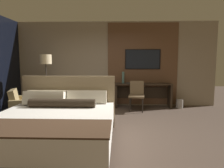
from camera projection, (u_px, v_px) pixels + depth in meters
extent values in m
plane|color=#4C3D33|center=(101.00, 131.00, 4.30)|extent=(16.00, 16.00, 0.00)
cube|color=gray|center=(107.00, 64.00, 6.73)|extent=(7.20, 0.06, 2.80)
cube|color=brown|center=(142.00, 64.00, 6.64)|extent=(2.31, 0.03, 2.70)
cube|color=#33281E|center=(54.00, 141.00, 3.46)|extent=(1.97, 2.10, 0.22)
cube|color=silver|center=(53.00, 125.00, 3.43)|extent=(2.03, 2.16, 0.36)
cube|color=#422D1E|center=(36.00, 128.00, 2.71)|extent=(2.05, 0.76, 0.02)
cube|color=#7F6B4C|center=(69.00, 102.00, 4.52)|extent=(2.07, 0.08, 1.17)
cube|color=beige|center=(48.00, 97.00, 4.38)|extent=(0.85, 0.23, 0.31)
cube|color=beige|center=(87.00, 97.00, 4.35)|extent=(0.85, 0.23, 0.31)
cube|color=beige|center=(44.00, 98.00, 4.17)|extent=(0.85, 0.25, 0.32)
cylinder|color=#2D2319|center=(62.00, 103.00, 3.96)|extent=(1.32, 0.17, 0.17)
cube|color=#2D2319|center=(143.00, 84.00, 6.46)|extent=(1.81, 0.47, 0.03)
cube|color=#2D2319|center=(116.00, 96.00, 6.53)|extent=(0.06, 0.42, 0.75)
cube|color=#2D2319|center=(170.00, 96.00, 6.47)|extent=(0.06, 0.42, 0.75)
cube|color=#2D2319|center=(142.00, 93.00, 6.70)|extent=(1.69, 0.02, 0.38)
cube|color=black|center=(143.00, 59.00, 6.59)|extent=(1.16, 0.04, 0.65)
cube|color=black|center=(143.00, 59.00, 6.57)|extent=(1.09, 0.01, 0.60)
cube|color=brown|center=(137.00, 96.00, 5.97)|extent=(0.51, 0.49, 0.05)
cube|color=brown|center=(137.00, 88.00, 6.13)|extent=(0.43, 0.16, 0.42)
cylinder|color=black|center=(130.00, 105.00, 5.86)|extent=(0.04, 0.04, 0.43)
cylinder|color=black|center=(142.00, 106.00, 5.80)|extent=(0.04, 0.04, 0.43)
cylinder|color=black|center=(131.00, 103.00, 6.20)|extent=(0.04, 0.04, 0.43)
cylinder|color=black|center=(143.00, 103.00, 6.14)|extent=(0.04, 0.04, 0.43)
cube|color=olive|center=(28.00, 110.00, 5.30)|extent=(0.95, 0.86, 0.41)
cube|color=olive|center=(14.00, 97.00, 5.16)|extent=(0.40, 0.66, 0.38)
cube|color=olive|center=(26.00, 111.00, 4.95)|extent=(0.77, 0.36, 0.55)
cube|color=olive|center=(29.00, 105.00, 5.63)|extent=(0.77, 0.36, 0.55)
cylinder|color=#282623|center=(48.00, 110.00, 6.07)|extent=(0.28, 0.28, 0.03)
cylinder|color=#332D28|center=(47.00, 87.00, 5.99)|extent=(0.03, 0.03, 1.45)
cylinder|color=beige|center=(46.00, 59.00, 5.89)|extent=(0.34, 0.34, 0.28)
cylinder|color=#4C706B|center=(123.00, 77.00, 6.50)|extent=(0.08, 0.08, 0.37)
cube|color=#332D28|center=(130.00, 83.00, 6.42)|extent=(0.22, 0.16, 0.03)
cylinder|color=gray|center=(179.00, 104.00, 6.41)|extent=(0.22, 0.22, 0.28)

